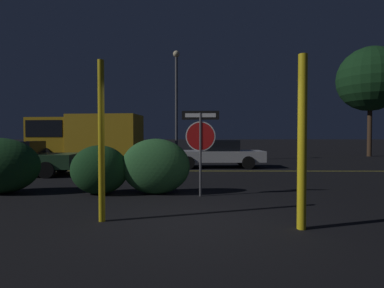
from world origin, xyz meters
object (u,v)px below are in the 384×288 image
object	(u,v)px
passing_car_2	(217,154)
street_lamp	(176,94)
stop_sign	(200,136)
hedge_bush_1	(99,170)
yellow_pole_left	(101,141)
passing_car_1	(18,158)
delivery_truck	(83,135)
yellow_pole_right	(302,142)
hedge_bush_2	(156,166)
tree_0	(370,79)

from	to	relation	value
passing_car_2	street_lamp	world-z (taller)	street_lamp
stop_sign	hedge_bush_1	bearing A→B (deg)	176.32
hedge_bush_1	passing_car_2	bearing A→B (deg)	61.77
hedge_bush_1	passing_car_2	size ratio (longest dim) A/B	0.33
yellow_pole_left	passing_car_1	world-z (taller)	yellow_pole_left
delivery_truck	yellow_pole_right	bearing A→B (deg)	-142.54
yellow_pole_left	yellow_pole_right	distance (m)	3.44
stop_sign	hedge_bush_1	world-z (taller)	stop_sign
hedge_bush_2	delivery_truck	bearing A→B (deg)	118.94
yellow_pole_right	hedge_bush_2	size ratio (longest dim) A/B	1.58
passing_car_1	passing_car_2	world-z (taller)	passing_car_2
hedge_bush_2	street_lamp	distance (m)	10.70
hedge_bush_1	tree_0	distance (m)	22.07
yellow_pole_right	passing_car_2	size ratio (longest dim) A/B	0.62
hedge_bush_2	passing_car_1	world-z (taller)	hedge_bush_2
passing_car_1	tree_0	xyz separation A→B (m)	(19.92, 11.09, 5.09)
passing_car_2	yellow_pole_left	bearing A→B (deg)	162.09
passing_car_1	delivery_truck	bearing A→B (deg)	174.98
passing_car_2	stop_sign	bearing A→B (deg)	170.99
yellow_pole_left	yellow_pole_right	size ratio (longest dim) A/B	1.01
yellow_pole_right	tree_0	size ratio (longest dim) A/B	0.35
passing_car_1	street_lamp	world-z (taller)	street_lamp
tree_0	yellow_pole_left	bearing A→B (deg)	-130.69
tree_0	hedge_bush_1	bearing A→B (deg)	-136.72
hedge_bush_2	tree_0	size ratio (longest dim) A/B	0.22
stop_sign	street_lamp	world-z (taller)	street_lamp
tree_0	delivery_truck	bearing A→B (deg)	-168.17
delivery_truck	tree_0	world-z (taller)	tree_0
yellow_pole_right	hedge_bush_2	xyz separation A→B (m)	(-2.77, 2.95, -0.70)
hedge_bush_1	delivery_truck	bearing A→B (deg)	112.33
delivery_truck	street_lamp	size ratio (longest dim) A/B	1.03
stop_sign	yellow_pole_right	distance (m)	3.10
yellow_pole_left	delivery_truck	distance (m)	14.01
hedge_bush_1	street_lamp	size ratio (longest dim) A/B	0.23
hedge_bush_1	tree_0	world-z (taller)	tree_0
yellow_pole_left	tree_0	size ratio (longest dim) A/B	0.35
hedge_bush_2	delivery_truck	world-z (taller)	delivery_truck
yellow_pole_right	passing_car_1	size ratio (longest dim) A/B	0.63
passing_car_1	street_lamp	bearing A→B (deg)	133.73
passing_car_2	hedge_bush_1	bearing A→B (deg)	150.63
stop_sign	delivery_truck	xyz separation A→B (m)	(-6.97, 10.79, 0.07)
hedge_bush_1	passing_car_2	xyz separation A→B (m)	(3.61, 6.72, 0.03)
yellow_pole_right	hedge_bush_1	distance (m)	5.21
yellow_pole_left	delivery_truck	world-z (taller)	yellow_pole_left
hedge_bush_1	passing_car_1	distance (m)	5.62
hedge_bush_1	delivery_truck	distance (m)	11.43
passing_car_2	tree_0	bearing A→B (deg)	-57.51
passing_car_1	tree_0	bearing A→B (deg)	113.77
hedge_bush_1	delivery_truck	size ratio (longest dim) A/B	0.22
passing_car_2	street_lamp	xyz separation A→B (m)	(-2.19, 3.49, 3.38)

